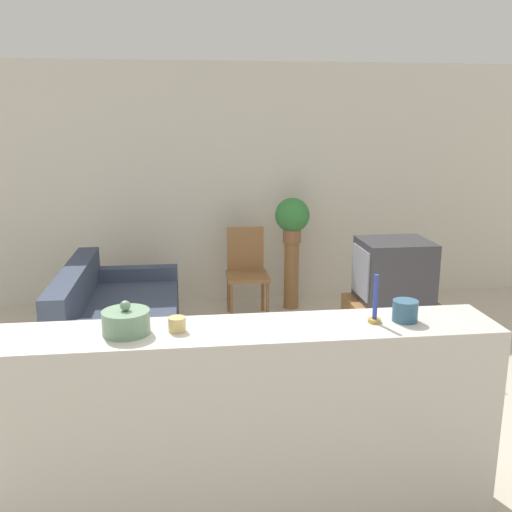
# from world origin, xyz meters

# --- Properties ---
(ground_plane) EXTENTS (14.00, 14.00, 0.00)m
(ground_plane) POSITION_xyz_m (0.00, 0.00, 0.00)
(ground_plane) COLOR beige
(wall_back) EXTENTS (9.00, 0.06, 2.70)m
(wall_back) POSITION_xyz_m (0.00, 3.43, 1.35)
(wall_back) COLOR beige
(wall_back) RESTS_ON ground_plane
(couch) EXTENTS (0.99, 1.77, 0.81)m
(couch) POSITION_xyz_m (-0.79, 1.87, 0.29)
(couch) COLOR #384256
(couch) RESTS_ON ground_plane
(tv_stand) EXTENTS (0.80, 0.59, 0.45)m
(tv_stand) POSITION_xyz_m (1.72, 1.73, 0.23)
(tv_stand) COLOR olive
(tv_stand) RESTS_ON ground_plane
(television) EXTENTS (0.63, 0.56, 0.57)m
(television) POSITION_xyz_m (1.72, 1.73, 0.74)
(television) COLOR #333338
(television) RESTS_ON tv_stand
(wooden_chair) EXTENTS (0.44, 0.44, 0.95)m
(wooden_chair) POSITION_xyz_m (0.49, 2.81, 0.52)
(wooden_chair) COLOR olive
(wooden_chair) RESTS_ON ground_plane
(plant_stand) EXTENTS (0.16, 0.16, 0.76)m
(plant_stand) POSITION_xyz_m (1.01, 2.98, 0.38)
(plant_stand) COLOR olive
(plant_stand) RESTS_ON ground_plane
(potted_plant) EXTENTS (0.38, 0.38, 0.50)m
(potted_plant) POSITION_xyz_m (1.01, 2.98, 1.04)
(potted_plant) COLOR #8E5B3D
(potted_plant) RESTS_ON plant_stand
(foreground_counter) EXTENTS (2.89, 0.44, 1.06)m
(foreground_counter) POSITION_xyz_m (0.00, -0.39, 0.53)
(foreground_counter) COLOR beige
(foreground_counter) RESTS_ON ground_plane
(decorative_bowl) EXTENTS (0.23, 0.23, 0.17)m
(decorative_bowl) POSITION_xyz_m (-0.45, -0.39, 1.12)
(decorative_bowl) COLOR gray
(decorative_bowl) RESTS_ON foreground_counter
(candle_jar) EXTENTS (0.09, 0.09, 0.07)m
(candle_jar) POSITION_xyz_m (-0.20, -0.39, 1.10)
(candle_jar) COLOR tan
(candle_jar) RESTS_ON foreground_counter
(candlestick) EXTENTS (0.07, 0.07, 0.26)m
(candlestick) POSITION_xyz_m (0.81, -0.39, 1.15)
(candlestick) COLOR #B7933D
(candlestick) RESTS_ON foreground_counter
(coffee_tin) EXTENTS (0.13, 0.13, 0.11)m
(coffee_tin) POSITION_xyz_m (0.97, -0.39, 1.12)
(coffee_tin) COLOR #335B75
(coffee_tin) RESTS_ON foreground_counter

